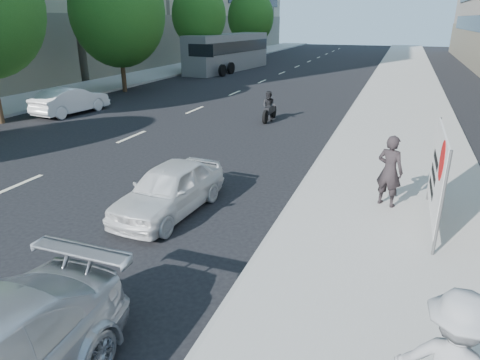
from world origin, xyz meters
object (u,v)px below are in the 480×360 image
at_px(white_sedan_near, 169,189).
at_px(bus, 228,53).
at_px(pedestrian_woman, 390,171).
at_px(white_sedan_mid, 71,101).
at_px(motorcycle, 269,108).
at_px(protest_banner, 437,173).

relative_size(white_sedan_near, bus, 0.30).
xyz_separation_m(pedestrian_woman, white_sedan_mid, (-15.84, 6.89, -0.39)).
relative_size(white_sedan_mid, bus, 0.33).
bearing_deg(bus, motorcycle, -55.84).
distance_m(motorcycle, bus, 21.81).
bearing_deg(white_sedan_near, protest_banner, 15.74).
height_order(protest_banner, bus, bus).
xyz_separation_m(protest_banner, motorcycle, (-6.76, 9.61, -0.76)).
distance_m(white_sedan_mid, bus, 21.38).
xyz_separation_m(white_sedan_near, bus, (-10.52, 30.29, 1.00)).
distance_m(protest_banner, bus, 33.47).
xyz_separation_m(pedestrian_woman, protest_banner, (1.00, -0.78, 0.34)).
bearing_deg(white_sedan_mid, protest_banner, 162.55).
bearing_deg(white_sedan_near, bus, 113.36).
distance_m(protest_banner, motorcycle, 11.78).
height_order(white_sedan_mid, motorcycle, motorcycle).
bearing_deg(bus, white_sedan_mid, -83.33).
height_order(pedestrian_woman, white_sedan_mid, pedestrian_woman).
relative_size(pedestrian_woman, protest_banner, 0.60).
bearing_deg(pedestrian_woman, protest_banner, 165.95).
bearing_deg(motorcycle, bus, 115.79).
xyz_separation_m(white_sedan_near, motorcycle, (-0.65, 10.86, 0.01)).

